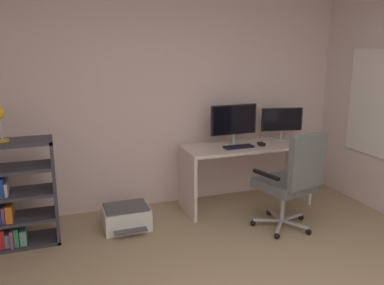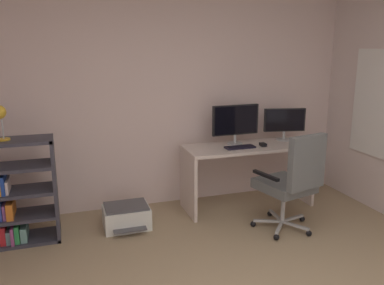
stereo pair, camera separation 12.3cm
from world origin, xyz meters
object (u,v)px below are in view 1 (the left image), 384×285
at_px(monitor_secondary, 282,121).
at_px(office_chair, 292,178).
at_px(desk, 246,161).
at_px(computer_mouse, 261,144).
at_px(keyboard, 239,147).
at_px(monitor_main, 234,121).
at_px(bookshelf, 7,200).
at_px(printer, 126,217).

relative_size(monitor_secondary, office_chair, 0.48).
relative_size(desk, computer_mouse, 15.01).
height_order(monitor_secondary, keyboard, monitor_secondary).
bearing_deg(monitor_secondary, monitor_main, -179.99).
height_order(monitor_main, bookshelf, monitor_main).
bearing_deg(monitor_main, bookshelf, -174.41).
bearing_deg(printer, bookshelf, 179.17).
distance_m(monitor_main, computer_mouse, 0.41).
xyz_separation_m(desk, office_chair, (0.11, -0.77, 0.02)).
height_order(desk, monitor_secondary, monitor_secondary).
xyz_separation_m(keyboard, computer_mouse, (0.29, 0.01, 0.01)).
height_order(monitor_secondary, office_chair, monitor_secondary).
distance_m(keyboard, printer, 1.46).
xyz_separation_m(monitor_main, office_chair, (0.24, -0.88, -0.45)).
bearing_deg(bookshelf, monitor_secondary, 4.43).
bearing_deg(desk, keyboard, -149.45).
xyz_separation_m(computer_mouse, printer, (-1.60, -0.07, -0.64)).
xyz_separation_m(monitor_main, computer_mouse, (0.27, -0.19, -0.25)).
relative_size(monitor_main, office_chair, 0.55).
bearing_deg(bookshelf, monitor_main, 5.59).
height_order(monitor_main, keyboard, monitor_main).
distance_m(bookshelf, printer, 1.16).
bearing_deg(desk, office_chair, -81.68).
xyz_separation_m(office_chair, bookshelf, (-2.68, 0.64, -0.11)).
bearing_deg(office_chair, monitor_main, 105.07).
bearing_deg(keyboard, monitor_secondary, 14.69).
bearing_deg(monitor_main, office_chair, -74.93).
bearing_deg(printer, computer_mouse, 2.34).
xyz_separation_m(desk, monitor_main, (-0.12, 0.11, 0.47)).
distance_m(keyboard, office_chair, 0.75).
distance_m(computer_mouse, printer, 1.73).
xyz_separation_m(monitor_main, monitor_secondary, (0.65, 0.00, -0.04)).
xyz_separation_m(desk, printer, (-1.46, -0.15, -0.43)).
height_order(computer_mouse, office_chair, office_chair).
height_order(desk, bookshelf, bookshelf).
bearing_deg(monitor_main, desk, -41.28).
bearing_deg(monitor_secondary, desk, -168.29).
height_order(monitor_main, monitor_secondary, monitor_main).
bearing_deg(printer, monitor_secondary, 7.34).
distance_m(keyboard, computer_mouse, 0.29).
height_order(monitor_secondary, printer, monitor_secondary).
distance_m(monitor_secondary, computer_mouse, 0.48).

